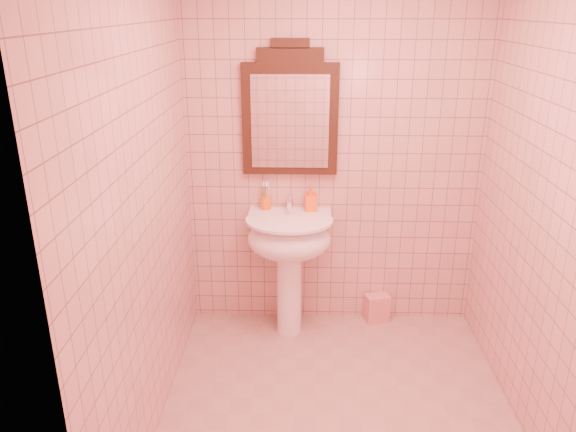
{
  "coord_description": "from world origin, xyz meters",
  "views": [
    {
      "loc": [
        -0.22,
        -2.59,
        2.19
      ],
      "look_at": [
        -0.3,
        0.55,
        1.0
      ],
      "focal_mm": 35.0,
      "sensor_mm": 36.0,
      "label": 1
    }
  ],
  "objects_px": {
    "pedestal_sink": "(289,246)",
    "soap_dispenser": "(311,199)",
    "mirror": "(290,114)",
    "toothbrush_cup": "(266,202)",
    "towel": "(377,308)"
  },
  "relations": [
    {
      "from": "pedestal_sink",
      "to": "soap_dispenser",
      "type": "xyz_separation_m",
      "value": [
        0.14,
        0.16,
        0.29
      ]
    },
    {
      "from": "pedestal_sink",
      "to": "mirror",
      "type": "xyz_separation_m",
      "value": [
        -0.0,
        0.2,
        0.86
      ]
    },
    {
      "from": "towel",
      "to": "pedestal_sink",
      "type": "bearing_deg",
      "value": -165.24
    },
    {
      "from": "mirror",
      "to": "soap_dispenser",
      "type": "xyz_separation_m",
      "value": [
        0.14,
        -0.04,
        -0.57
      ]
    },
    {
      "from": "mirror",
      "to": "toothbrush_cup",
      "type": "bearing_deg",
      "value": -172.26
    },
    {
      "from": "mirror",
      "to": "pedestal_sink",
      "type": "bearing_deg",
      "value": -90.0
    },
    {
      "from": "mirror",
      "to": "towel",
      "type": "bearing_deg",
      "value": -2.9
    },
    {
      "from": "pedestal_sink",
      "to": "soap_dispenser",
      "type": "height_order",
      "value": "soap_dispenser"
    },
    {
      "from": "mirror",
      "to": "soap_dispenser",
      "type": "relative_size",
      "value": 5.03
    },
    {
      "from": "soap_dispenser",
      "to": "towel",
      "type": "bearing_deg",
      "value": -8.66
    },
    {
      "from": "pedestal_sink",
      "to": "mirror",
      "type": "bearing_deg",
      "value": 90.0
    },
    {
      "from": "mirror",
      "to": "toothbrush_cup",
      "type": "relative_size",
      "value": 5.15
    },
    {
      "from": "mirror",
      "to": "towel",
      "type": "relative_size",
      "value": 4.32
    },
    {
      "from": "toothbrush_cup",
      "to": "pedestal_sink",
      "type": "bearing_deg",
      "value": -47.05
    },
    {
      "from": "mirror",
      "to": "towel",
      "type": "height_order",
      "value": "mirror"
    }
  ]
}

